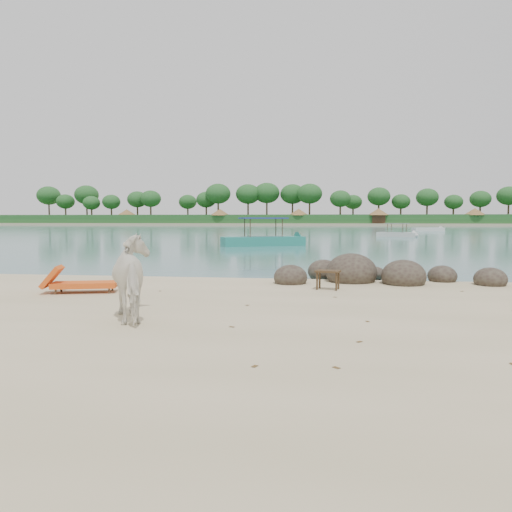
{
  "coord_description": "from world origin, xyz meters",
  "views": [
    {
      "loc": [
        0.74,
        -8.84,
        1.81
      ],
      "look_at": [
        -0.8,
        2.0,
        1.0
      ],
      "focal_mm": 35.0,
      "sensor_mm": 36.0,
      "label": 1
    }
  ],
  "objects_px": {
    "boulders": "(371,275)",
    "lounge_chair": "(85,282)",
    "cow": "(136,278)",
    "boat_near": "(263,222)",
    "side_table": "(328,281)"
  },
  "relations": [
    {
      "from": "side_table",
      "to": "lounge_chair",
      "type": "relative_size",
      "value": 0.32
    },
    {
      "from": "cow",
      "to": "boulders",
      "type": "bearing_deg",
      "value": -158.63
    },
    {
      "from": "cow",
      "to": "lounge_chair",
      "type": "distance_m",
      "value": 3.82
    },
    {
      "from": "boulders",
      "to": "lounge_chair",
      "type": "distance_m",
      "value": 7.74
    },
    {
      "from": "boulders",
      "to": "side_table",
      "type": "height_order",
      "value": "boulders"
    },
    {
      "from": "boulders",
      "to": "boat_near",
      "type": "bearing_deg",
      "value": 105.66
    },
    {
      "from": "boulders",
      "to": "lounge_chair",
      "type": "height_order",
      "value": "boulders"
    },
    {
      "from": "boulders",
      "to": "cow",
      "type": "bearing_deg",
      "value": -127.42
    },
    {
      "from": "cow",
      "to": "side_table",
      "type": "xyz_separation_m",
      "value": [
        3.4,
        4.21,
        -0.51
      ]
    },
    {
      "from": "cow",
      "to": "lounge_chair",
      "type": "relative_size",
      "value": 0.95
    },
    {
      "from": "side_table",
      "to": "lounge_chair",
      "type": "height_order",
      "value": "lounge_chair"
    },
    {
      "from": "boulders",
      "to": "lounge_chair",
      "type": "relative_size",
      "value": 3.33
    },
    {
      "from": "boat_near",
      "to": "boulders",
      "type": "bearing_deg",
      "value": -100.92
    },
    {
      "from": "cow",
      "to": "boat_near",
      "type": "bearing_deg",
      "value": -118.96
    },
    {
      "from": "cow",
      "to": "boat_near",
      "type": "distance_m",
      "value": 26.17
    }
  ]
}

